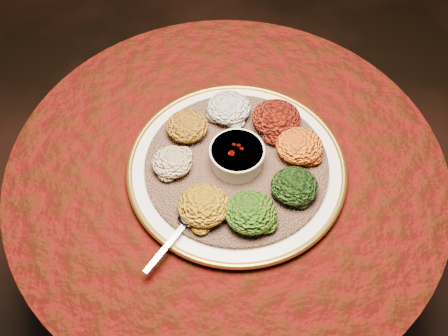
{
  "coord_description": "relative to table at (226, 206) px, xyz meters",
  "views": [
    {
      "loc": [
        -0.02,
        -0.62,
        1.63
      ],
      "look_at": [
        -0.01,
        -0.03,
        0.76
      ],
      "focal_mm": 40.0,
      "sensor_mm": 36.0,
      "label": 1
    }
  ],
  "objects": [
    {
      "name": "portion_shiro",
      "position": [
        -0.08,
        0.07,
        0.23
      ],
      "size": [
        0.09,
        0.09,
        0.04
      ],
      "primitive_type": "ellipsoid",
      "color": "#874D10",
      "rests_on": "injera"
    },
    {
      "name": "portion_kik",
      "position": [
        -0.05,
        -0.13,
        0.23
      ],
      "size": [
        0.1,
        0.1,
        0.05
      ],
      "primitive_type": "ellipsoid",
      "color": "#A86E0E",
      "rests_on": "injera"
    },
    {
      "name": "injera",
      "position": [
        0.02,
        -0.02,
        0.2
      ],
      "size": [
        0.47,
        0.47,
        0.01
      ],
      "primitive_type": "cylinder",
      "rotation": [
        0.0,
        0.0,
        -0.22
      ],
      "color": "brown",
      "rests_on": "platter"
    },
    {
      "name": "portion_gomen",
      "position": [
        0.13,
        -0.09,
        0.23
      ],
      "size": [
        0.1,
        0.09,
        0.05
      ],
      "primitive_type": "ellipsoid",
      "color": "black",
      "rests_on": "injera"
    },
    {
      "name": "stew_bowl",
      "position": [
        0.02,
        -0.02,
        0.24
      ],
      "size": [
        0.11,
        0.11,
        0.05
      ],
      "color": "silver",
      "rests_on": "injera"
    },
    {
      "name": "portion_mixveg",
      "position": [
        0.04,
        -0.15,
        0.23
      ],
      "size": [
        0.1,
        0.1,
        0.05
      ],
      "primitive_type": "ellipsoid",
      "color": "#A6390A",
      "rests_on": "injera"
    },
    {
      "name": "table",
      "position": [
        0.0,
        0.0,
        0.0
      ],
      "size": [
        0.96,
        0.96,
        0.73
      ],
      "color": "black",
      "rests_on": "ground"
    },
    {
      "name": "portion_ayib",
      "position": [
        0.01,
        0.12,
        0.23
      ],
      "size": [
        0.1,
        0.09,
        0.05
      ],
      "primitive_type": "ellipsoid",
      "color": "beige",
      "rests_on": "injera"
    },
    {
      "name": "platter",
      "position": [
        0.02,
        -0.02,
        0.19
      ],
      "size": [
        0.5,
        0.5,
        0.02
      ],
      "rotation": [
        0.0,
        0.0,
        0.12
      ],
      "color": "beige",
      "rests_on": "table"
    },
    {
      "name": "spoon",
      "position": [
        -0.08,
        -0.16,
        0.21
      ],
      "size": [
        0.11,
        0.13,
        0.01
      ],
      "rotation": [
        0.0,
        0.0,
        -2.2
      ],
      "color": "silver",
      "rests_on": "injera"
    },
    {
      "name": "portion_tikil",
      "position": [
        0.15,
        0.01,
        0.23
      ],
      "size": [
        0.1,
        0.09,
        0.05
      ],
      "primitive_type": "ellipsoid",
      "color": "#BE880F",
      "rests_on": "injera"
    },
    {
      "name": "portion_timatim",
      "position": [
        -0.11,
        -0.02,
        0.23
      ],
      "size": [
        0.08,
        0.08,
        0.04
      ],
      "primitive_type": "ellipsoid",
      "color": "maroon",
      "rests_on": "injera"
    },
    {
      "name": "portion_kitfo",
      "position": [
        0.11,
        0.08,
        0.23
      ],
      "size": [
        0.11,
        0.1,
        0.05
      ],
      "primitive_type": "ellipsoid",
      "color": "black",
      "rests_on": "injera"
    }
  ]
}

